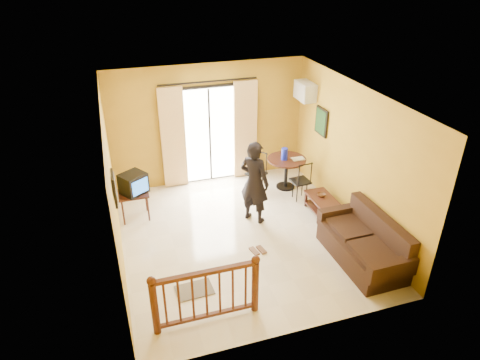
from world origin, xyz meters
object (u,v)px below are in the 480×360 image
object	(u,v)px
television	(134,183)
standing_person	(254,182)
sofa	(365,244)
dining_table	(287,165)
coffee_table	(322,203)

from	to	relation	value
television	standing_person	world-z (taller)	standing_person
sofa	dining_table	bearing A→B (deg)	94.72
dining_table	coffee_table	distance (m)	1.37
television	sofa	world-z (taller)	television
sofa	standing_person	distance (m)	2.39
dining_table	coffee_table	xyz separation A→B (m)	(0.28, -1.30, -0.33)
television	coffee_table	xyz separation A→B (m)	(3.72, -1.02, -0.55)
television	standing_person	xyz separation A→B (m)	(2.28, -0.79, 0.06)
sofa	coffee_table	bearing A→B (deg)	89.33
dining_table	standing_person	distance (m)	1.60
television	coffee_table	bearing A→B (deg)	-48.29
dining_table	sofa	bearing A→B (deg)	-84.33
dining_table	coffee_table	world-z (taller)	dining_table
dining_table	coffee_table	bearing A→B (deg)	-77.82
dining_table	coffee_table	size ratio (longest dim) A/B	1.03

